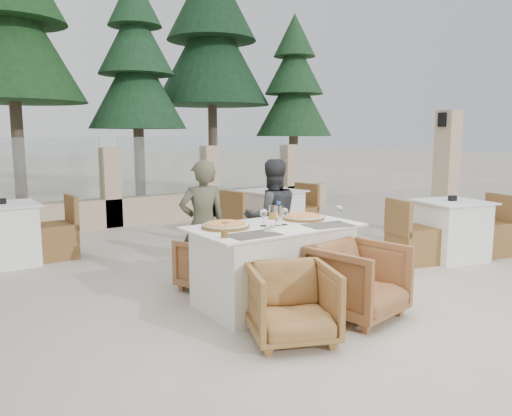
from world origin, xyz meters
TOP-DOWN VIEW (x-y plane):
  - ground at (0.00, 0.00)m, footprint 80.00×80.00m
  - sand_patch at (0.00, 14.00)m, footprint 30.00×16.00m
  - perimeter_wall_far at (0.00, 4.80)m, footprint 10.00×0.34m
  - lantern_pillar at (4.20, 1.00)m, footprint 0.34×0.34m
  - pine_mid_left at (-1.00, 7.50)m, footprint 2.86×2.86m
  - pine_centre at (1.50, 7.20)m, footprint 2.20×2.20m
  - pine_mid_right at (3.80, 7.80)m, footprint 2.99×2.99m
  - pine_far_right at (5.50, 6.50)m, footprint 1.98×1.98m
  - dining_table at (-0.08, -0.11)m, footprint 1.60×0.90m
  - placemat_near_left at (-0.50, -0.37)m, footprint 0.45×0.30m
  - placemat_near_right at (0.35, -0.40)m, footprint 0.49×0.36m
  - pizza_left at (-0.53, 0.04)m, footprint 0.47×0.47m
  - pizza_right at (0.36, -0.02)m, footprint 0.52×0.52m
  - water_bottle at (-0.05, -0.14)m, footprint 0.07×0.07m
  - wine_glass_centre at (-0.18, -0.09)m, footprint 0.09×0.09m
  - wine_glass_near at (0.01, -0.15)m, footprint 0.08×0.08m
  - wine_glass_corner at (0.56, -0.32)m, footprint 0.08×0.08m
  - beer_glass_left at (-0.76, -0.32)m, footprint 0.07×0.07m
  - beer_glass_right at (0.11, 0.18)m, footprint 0.09×0.09m
  - olive_dish at (-0.26, -0.32)m, footprint 0.13×0.13m
  - armchair_far_left at (-0.34, 0.63)m, footprint 0.80×0.81m
  - armchair_far_right at (0.44, 0.65)m, footprint 0.66×0.67m
  - armchair_near_left at (-0.49, -0.89)m, footprint 0.85×0.86m
  - armchair_near_right at (0.33, -0.82)m, footprint 0.84×0.85m
  - diner_left at (-0.40, 0.70)m, footprint 0.56×0.43m
  - diner_right at (0.49, 0.69)m, footprint 0.79×0.70m
  - bg_table_a at (-1.98, 2.97)m, footprint 1.65×0.83m
  - bg_table_b at (1.68, 2.29)m, footprint 1.76×1.09m
  - bg_table_c at (2.87, -0.02)m, footprint 1.79×1.20m

SIDE VIEW (x-z plane):
  - ground at x=0.00m, z-range 0.00..0.00m
  - sand_patch at x=0.00m, z-range 0.00..0.01m
  - armchair_far_left at x=-0.34m, z-range 0.00..0.56m
  - armchair_far_right at x=0.44m, z-range 0.00..0.59m
  - armchair_near_left at x=-0.49m, z-range 0.00..0.61m
  - armchair_near_right at x=0.33m, z-range 0.00..0.67m
  - dining_table at x=-0.08m, z-range 0.00..0.77m
  - bg_table_a at x=-1.98m, z-range 0.00..0.77m
  - bg_table_b at x=1.68m, z-range 0.00..0.77m
  - bg_table_c at x=2.87m, z-range 0.00..0.77m
  - diner_right at x=0.49m, z-range 0.00..1.35m
  - diner_left at x=-0.40m, z-range 0.00..1.37m
  - placemat_near_left at x=-0.50m, z-range 0.77..0.77m
  - placemat_near_right at x=0.35m, z-range 0.77..0.77m
  - olive_dish at x=-0.26m, z-range 0.77..0.81m
  - pizza_right at x=0.36m, z-range 0.77..0.82m
  - pizza_left at x=-0.53m, z-range 0.77..0.83m
  - perimeter_wall_far at x=0.00m, z-range 0.00..1.60m
  - beer_glass_left at x=-0.76m, z-range 0.77..0.89m
  - beer_glass_right at x=0.11m, z-range 0.77..0.91m
  - wine_glass_centre at x=-0.18m, z-range 0.77..0.95m
  - wine_glass_near at x=0.01m, z-range 0.77..0.95m
  - wine_glass_corner at x=0.56m, z-range 0.77..0.95m
  - water_bottle at x=-0.05m, z-range 0.77..1.00m
  - lantern_pillar at x=4.20m, z-range 0.00..2.00m
  - pine_far_right at x=5.50m, z-range 0.00..4.50m
  - pine_centre at x=1.50m, z-range 0.00..5.00m
  - pine_mid_left at x=-1.00m, z-range 0.00..6.50m
  - pine_mid_right at x=3.80m, z-range 0.00..6.80m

